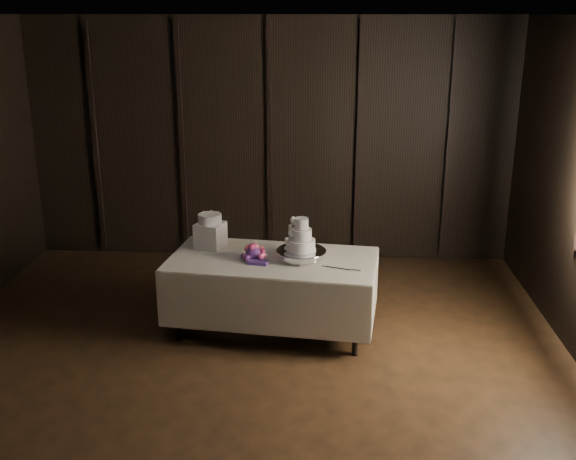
# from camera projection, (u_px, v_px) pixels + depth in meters

# --- Properties ---
(room) EXTENTS (6.08, 7.08, 3.08)m
(room) POSITION_uv_depth(u_px,v_px,m) (230.00, 226.00, 5.02)
(room) COLOR black
(room) RESTS_ON ground
(display_table) EXTENTS (2.10, 1.27, 0.76)m
(display_table) POSITION_uv_depth(u_px,v_px,m) (273.00, 291.00, 6.60)
(display_table) COLOR silver
(display_table) RESTS_ON ground
(cake_stand) EXTENTS (0.59, 0.59, 0.09)m
(cake_stand) POSITION_uv_depth(u_px,v_px,m) (301.00, 255.00, 6.46)
(cake_stand) COLOR silver
(cake_stand) RESTS_ON display_table
(wedding_cake) EXTENTS (0.30, 0.27, 0.32)m
(wedding_cake) POSITION_uv_depth(u_px,v_px,m) (299.00, 238.00, 6.39)
(wedding_cake) COLOR white
(wedding_cake) RESTS_ON cake_stand
(bouquet) EXTENTS (0.36, 0.44, 0.19)m
(bouquet) POSITION_uv_depth(u_px,v_px,m) (254.00, 253.00, 6.45)
(bouquet) COLOR #BF3F6C
(bouquet) RESTS_ON display_table
(box_pedestal) EXTENTS (0.32, 0.32, 0.25)m
(box_pedestal) POSITION_uv_depth(u_px,v_px,m) (210.00, 235.00, 6.77)
(box_pedestal) COLOR white
(box_pedestal) RESTS_ON display_table
(small_cake) EXTENTS (0.25, 0.25, 0.09)m
(small_cake) POSITION_uv_depth(u_px,v_px,m) (210.00, 219.00, 6.72)
(small_cake) COLOR white
(small_cake) RESTS_ON box_pedestal
(cake_knife) EXTENTS (0.36, 0.14, 0.01)m
(cake_knife) POSITION_uv_depth(u_px,v_px,m) (337.00, 268.00, 6.22)
(cake_knife) COLOR silver
(cake_knife) RESTS_ON display_table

